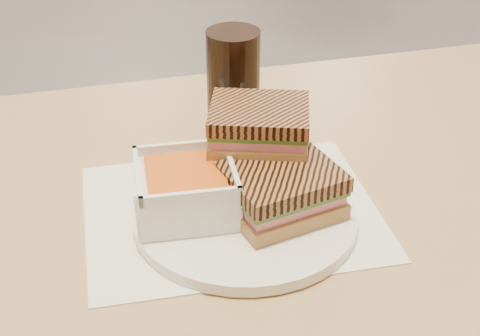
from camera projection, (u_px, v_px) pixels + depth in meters
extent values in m
cube|color=tan|center=(256.00, 187.00, 0.98)|extent=(1.20, 0.70, 0.03)
cylinder|color=tan|center=(460.00, 221.00, 1.55)|extent=(0.06, 0.06, 0.72)
cube|color=white|center=(231.00, 212.00, 0.91)|extent=(0.38, 0.30, 0.00)
cylinder|color=white|center=(245.00, 217.00, 0.88)|extent=(0.28, 0.28, 0.01)
cube|color=white|center=(186.00, 193.00, 0.87)|extent=(0.13, 0.13, 0.05)
cube|color=orange|center=(185.00, 174.00, 0.86)|extent=(0.10, 0.10, 0.01)
cube|color=white|center=(231.00, 166.00, 0.86)|extent=(0.01, 0.12, 0.01)
cube|color=white|center=(138.00, 176.00, 0.84)|extent=(0.01, 0.12, 0.01)
cube|color=white|center=(180.00, 147.00, 0.90)|extent=(0.12, 0.01, 0.01)
cube|color=white|center=(191.00, 197.00, 0.81)|extent=(0.12, 0.01, 0.01)
cube|color=#AA814B|center=(281.00, 204.00, 0.88)|extent=(0.15, 0.14, 0.02)
cube|color=pink|center=(282.00, 193.00, 0.87)|extent=(0.14, 0.12, 0.01)
cube|color=#386B23|center=(282.00, 186.00, 0.86)|extent=(0.15, 0.13, 0.01)
cube|color=brown|center=(282.00, 177.00, 0.86)|extent=(0.15, 0.14, 0.02)
cube|color=#AA814B|center=(259.00, 139.00, 0.91)|extent=(0.15, 0.14, 0.02)
cube|color=pink|center=(259.00, 129.00, 0.90)|extent=(0.14, 0.13, 0.01)
cube|color=#386B23|center=(259.00, 122.00, 0.90)|extent=(0.15, 0.13, 0.01)
cube|color=brown|center=(259.00, 113.00, 0.89)|extent=(0.15, 0.14, 0.02)
cylinder|color=black|center=(233.00, 85.00, 1.03)|extent=(0.08, 0.08, 0.17)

